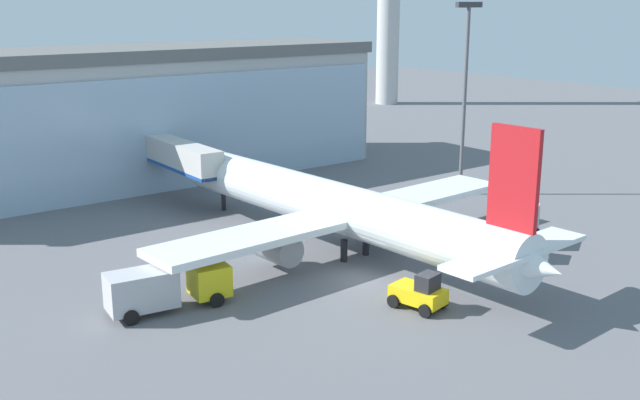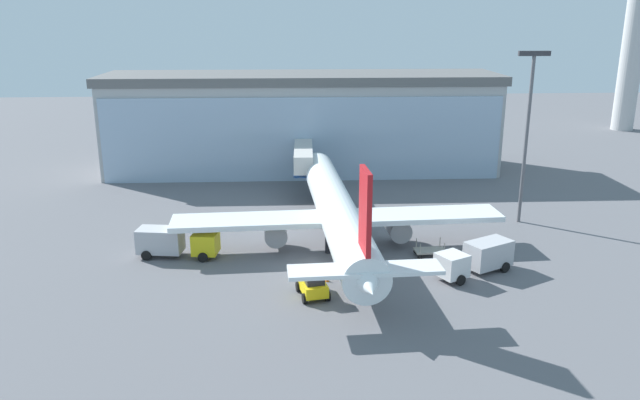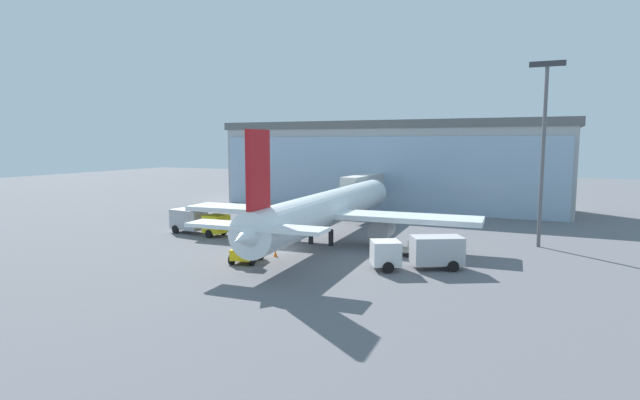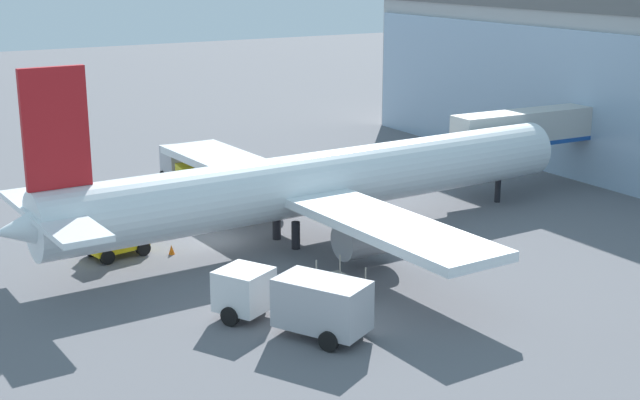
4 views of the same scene
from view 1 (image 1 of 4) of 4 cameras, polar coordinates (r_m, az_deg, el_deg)
The scene contains 11 objects.
ground at distance 50.14m, azimuth 3.17°, elevation -5.95°, with size 240.00×240.00×0.00m, color slate.
terminal_building at distance 78.23m, azimuth -14.50°, elevation 6.26°, with size 54.33×13.88×13.46m.
jet_bridge at distance 69.40m, azimuth -11.04°, elevation 3.39°, with size 2.80×14.63×5.69m.
apron_light_mast at distance 70.88m, azimuth 11.01°, elevation 8.79°, with size 3.20×0.40×17.80m.
airplane at distance 54.32m, azimuth 1.25°, elevation -0.57°, with size 30.91×37.87×11.13m.
catering_truck at distance 45.48m, azimuth -11.78°, elevation -6.50°, with size 7.54×3.37×2.65m.
fuel_truck at distance 57.73m, azimuth 14.84°, elevation -2.08°, with size 7.48×5.37×2.65m.
baggage_cart at distance 58.32m, azimuth 9.71°, elevation -2.61°, with size 2.86×1.71×1.50m.
pushback_tug at distance 45.39m, azimuth 7.62°, elevation -7.03°, with size 2.69×3.48×2.30m.
safety_cone_nose at distance 48.34m, azimuth 6.26°, elevation -6.48°, with size 0.36×0.36×0.55m, color orange.
safety_cone_wingtip at distance 48.47m, azimuth -13.66°, elevation -6.77°, with size 0.36×0.36×0.55m, color orange.
Camera 1 is at (-31.16, -35.03, 17.79)m, focal length 42.00 mm.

